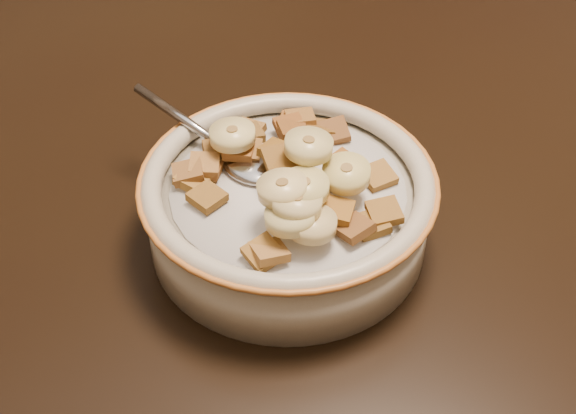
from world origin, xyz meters
TOP-DOWN VIEW (x-y plane):
  - table at (0.00, 0.00)m, footprint 1.41×0.91m
  - cereal_bowl at (-0.04, -0.13)m, footprint 0.19×0.19m
  - milk at (-0.04, -0.13)m, footprint 0.16×0.16m
  - spoon at (-0.05, -0.10)m, footprint 0.05×0.05m
  - cereal_square_0 at (-0.08, -0.09)m, footprint 0.03×0.03m
  - cereal_square_1 at (-0.01, -0.10)m, footprint 0.03×0.03m
  - cereal_square_2 at (-0.02, -0.19)m, footprint 0.03×0.02m
  - cereal_square_3 at (-0.05, -0.16)m, footprint 0.03×0.03m
  - cereal_square_4 at (0.02, -0.11)m, footprint 0.03×0.03m
  - cereal_square_5 at (-0.05, -0.13)m, footprint 0.03×0.03m
  - cereal_square_6 at (0.01, -0.16)m, footprint 0.02×0.02m
  - cereal_square_7 at (-0.09, -0.09)m, footprint 0.03×0.03m
  - cereal_square_8 at (-0.01, -0.15)m, footprint 0.03×0.03m
  - cereal_square_9 at (-0.03, -0.07)m, footprint 0.03×0.03m
  - cereal_square_10 at (0.00, -0.08)m, footprint 0.03×0.03m
  - cereal_square_11 at (-0.04, -0.14)m, footprint 0.03×0.03m
  - cereal_square_12 at (-0.01, -0.09)m, footprint 0.03×0.03m
  - cereal_square_13 at (-0.04, -0.18)m, footprint 0.03×0.03m
  - cereal_square_14 at (0.00, -0.08)m, footprint 0.03×0.03m
  - cereal_square_15 at (-0.05, -0.09)m, footprint 0.03×0.03m
  - cereal_square_16 at (-0.02, -0.12)m, footprint 0.03×0.03m
  - cereal_square_17 at (-0.06, -0.08)m, footprint 0.03×0.03m
  - cereal_square_18 at (-0.09, -0.11)m, footprint 0.02×0.02m
  - cereal_square_19 at (-0.04, -0.19)m, footprint 0.02×0.02m
  - cereal_square_20 at (-0.09, -0.18)m, footprint 0.02×0.02m
  - cereal_square_21 at (0.01, -0.10)m, footprint 0.03×0.03m
  - cereal_square_22 at (-0.04, -0.11)m, footprint 0.03×0.03m
  - cereal_square_23 at (-0.04, -0.08)m, footprint 0.03×0.03m
  - cereal_square_24 at (-0.01, -0.09)m, footprint 0.03×0.03m
  - cereal_square_25 at (-0.01, -0.19)m, footprint 0.03×0.03m
  - cereal_square_26 at (-0.09, -0.18)m, footprint 0.02×0.02m
  - cereal_square_27 at (-0.08, -0.09)m, footprint 0.03×0.03m
  - cereal_square_28 at (-0.09, -0.09)m, footprint 0.03×0.03m
  - cereal_square_29 at (-0.05, -0.09)m, footprint 0.03×0.03m
  - banana_slice_0 at (-0.02, -0.16)m, footprint 0.04×0.04m
  - banana_slice_1 at (-0.07, -0.17)m, footprint 0.04×0.04m
  - banana_slice_2 at (-0.03, -0.14)m, footprint 0.04×0.04m
  - banana_slice_3 at (-0.06, -0.18)m, footprint 0.03×0.03m
  - banana_slice_4 at (-0.06, -0.09)m, footprint 0.04×0.04m
  - banana_slice_5 at (-0.06, -0.17)m, footprint 0.04×0.04m
  - banana_slice_6 at (-0.06, -0.16)m, footprint 0.04×0.04m
  - banana_slice_7 at (-0.05, -0.16)m, footprint 0.04×0.04m
  - banana_slice_8 at (-0.07, -0.16)m, footprint 0.03×0.04m

SIDE VIEW (x-z plane):
  - table at x=0.00m, z-range 0.71..0.75m
  - cereal_bowl at x=-0.04m, z-range 0.75..0.80m
  - milk at x=-0.04m, z-range 0.79..0.80m
  - spoon at x=-0.05m, z-range 0.79..0.81m
  - cereal_square_2 at x=-0.02m, z-range 0.80..0.81m
  - cereal_square_14 at x=0.00m, z-range 0.80..0.81m
  - cereal_square_28 at x=-0.09m, z-range 0.80..0.81m
  - cereal_square_6 at x=0.01m, z-range 0.80..0.81m
  - cereal_square_21 at x=0.01m, z-range 0.80..0.81m
  - cereal_square_0 at x=-0.08m, z-range 0.80..0.81m
  - cereal_square_4 at x=0.02m, z-range 0.79..0.81m
  - cereal_square_9 at x=-0.03m, z-range 0.80..0.81m
  - cereal_square_18 at x=-0.09m, z-range 0.80..0.81m
  - cereal_square_20 at x=-0.09m, z-range 0.80..0.81m
  - cereal_square_17 at x=-0.06m, z-range 0.80..0.81m
  - cereal_square_19 at x=-0.04m, z-range 0.80..0.81m
  - cereal_square_26 at x=-0.09m, z-range 0.80..0.81m
  - cereal_square_25 at x=-0.01m, z-range 0.80..0.81m
  - cereal_square_7 at x=-0.09m, z-range 0.80..0.81m
  - cereal_square_10 at x=0.00m, z-range 0.80..0.81m
  - cereal_square_24 at x=-0.01m, z-range 0.80..0.81m
  - cereal_square_27 at x=-0.08m, z-range 0.80..0.81m
  - cereal_square_23 at x=-0.04m, z-range 0.80..0.81m
  - cereal_square_12 at x=-0.01m, z-range 0.80..0.81m
  - cereal_square_15 at x=-0.05m, z-range 0.80..0.81m
  - cereal_square_1 at x=-0.01m, z-range 0.80..0.81m
  - cereal_square_29 at x=-0.05m, z-range 0.80..0.81m
  - cereal_square_13 at x=-0.04m, z-range 0.80..0.81m
  - cereal_square_8 at x=-0.01m, z-range 0.80..0.82m
  - cereal_square_16 at x=-0.02m, z-range 0.80..0.82m
  - banana_slice_3 at x=-0.06m, z-range 0.81..0.82m
  - cereal_square_22 at x=-0.04m, z-range 0.81..0.82m
  - cereal_square_3 at x=-0.05m, z-range 0.81..0.82m
  - banana_slice_1 at x=-0.07m, z-range 0.81..0.82m
  - banana_slice_4 at x=-0.06m, z-range 0.81..0.82m
  - banana_slice_0 at x=-0.02m, z-range 0.81..0.83m
  - cereal_square_5 at x=-0.05m, z-range 0.81..0.82m
  - cereal_square_11 at x=-0.04m, z-range 0.82..0.83m
  - banana_slice_6 at x=-0.06m, z-range 0.81..0.83m
  - banana_slice_5 at x=-0.06m, z-range 0.82..0.83m
  - banana_slice_7 at x=-0.05m, z-range 0.82..0.83m
  - banana_slice_8 at x=-0.07m, z-range 0.82..0.83m
  - banana_slice_2 at x=-0.03m, z-range 0.83..0.84m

